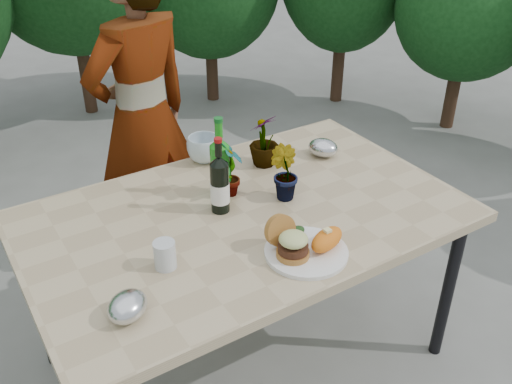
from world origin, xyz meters
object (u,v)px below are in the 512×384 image
wine_bottle (220,185)px  patio_table (245,225)px  person (143,119)px  dinner_plate (306,252)px

wine_bottle → patio_table: bearing=-23.2°
patio_table → person: 0.89m
dinner_plate → patio_table: bearing=97.6°
dinner_plate → wine_bottle: bearing=106.0°
wine_bottle → person: (0.03, 0.82, -0.06)m
patio_table → wine_bottle: 0.19m
patio_table → person: bearing=92.1°
dinner_plate → wine_bottle: (-0.11, 0.39, 0.10)m
dinner_plate → person: bearing=93.6°
patio_table → person: person is taller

